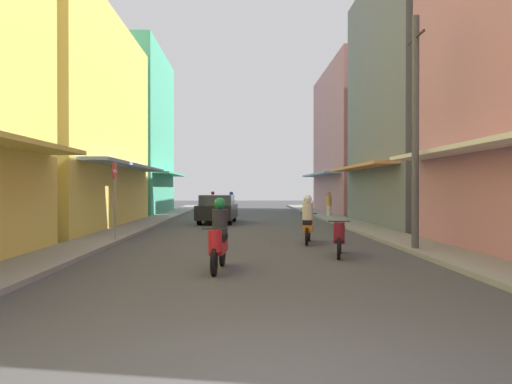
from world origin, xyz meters
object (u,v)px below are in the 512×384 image
(motorbike_orange, at_px, (308,222))
(motorbike_green, at_px, (213,203))
(motorbike_black, at_px, (231,205))
(parked_car, at_px, (217,209))
(pedestrian_midway, at_px, (329,204))
(street_sign_no_entry, at_px, (115,190))
(utility_pole, at_px, (415,132))
(motorbike_maroon, at_px, (339,237))
(motorbike_red, at_px, (219,238))

(motorbike_orange, relative_size, motorbike_green, 0.99)
(motorbike_black, distance_m, parked_car, 6.53)
(pedestrian_midway, bearing_deg, street_sign_no_entry, -125.28)
(motorbike_green, relative_size, utility_pole, 0.27)
(utility_pole, bearing_deg, motorbike_maroon, -162.38)
(motorbike_green, xyz_separation_m, utility_pole, (6.88, -21.37, 2.66))
(parked_car, height_order, pedestrian_midway, pedestrian_midway)
(motorbike_red, bearing_deg, motorbike_maroon, 33.61)
(motorbike_orange, height_order, motorbike_green, same)
(pedestrian_midway, bearing_deg, motorbike_orange, -103.24)
(motorbike_red, distance_m, street_sign_no_entry, 6.44)
(motorbike_black, xyz_separation_m, motorbike_orange, (2.81, -15.68, 0.00))
(motorbike_black, height_order, parked_car, motorbike_black)
(motorbike_maroon, bearing_deg, pedestrian_midway, 80.45)
(motorbike_orange, bearing_deg, motorbike_black, 100.16)
(motorbike_maroon, distance_m, motorbike_black, 18.93)
(motorbike_red, xyz_separation_m, parked_car, (-0.73, 14.18, 0.04))
(motorbike_red, distance_m, pedestrian_midway, 19.51)
(motorbike_maroon, xyz_separation_m, utility_pole, (2.28, 0.72, 2.86))
(motorbike_black, bearing_deg, motorbike_maroon, -80.21)
(motorbike_orange, relative_size, motorbike_red, 0.99)
(motorbike_maroon, distance_m, utility_pole, 3.73)
(motorbike_green, relative_size, street_sign_no_entry, 0.68)
(motorbike_green, distance_m, street_sign_no_entry, 19.03)
(motorbike_black, bearing_deg, parked_car, -95.06)
(motorbike_orange, height_order, motorbike_red, same)
(motorbike_orange, bearing_deg, motorbike_red, -117.90)
(motorbike_green, relative_size, pedestrian_midway, 1.12)
(utility_pole, height_order, street_sign_no_entry, utility_pole)
(parked_car, relative_size, pedestrian_midway, 2.61)
(motorbike_red, height_order, utility_pole, utility_pole)
(street_sign_no_entry, bearing_deg, pedestrian_midway, 54.72)
(motorbike_black, bearing_deg, motorbike_red, -89.56)
(motorbike_maroon, distance_m, pedestrian_midway, 16.81)
(pedestrian_midway, distance_m, street_sign_no_entry, 16.41)
(motorbike_black, bearing_deg, motorbike_green, 111.99)
(motorbike_maroon, xyz_separation_m, pedestrian_midway, (2.79, 16.57, 0.30))
(motorbike_green, bearing_deg, street_sign_no_entry, -96.25)
(parked_car, bearing_deg, utility_pole, -62.01)
(parked_car, height_order, street_sign_no_entry, street_sign_no_entry)
(motorbike_maroon, bearing_deg, utility_pole, 17.62)
(motorbike_orange, height_order, parked_car, motorbike_orange)
(motorbike_black, height_order, motorbike_red, same)
(motorbike_maroon, relative_size, motorbike_green, 0.99)
(motorbike_black, xyz_separation_m, street_sign_no_entry, (-3.46, -15.46, 1.01))
(utility_pole, bearing_deg, street_sign_no_entry, 164.57)
(utility_pole, distance_m, street_sign_no_entry, 9.43)
(utility_pole, xyz_separation_m, street_sign_no_entry, (-8.95, 2.47, -1.65))
(motorbike_red, xyz_separation_m, pedestrian_midway, (5.85, 18.61, 0.10))
(motorbike_green, bearing_deg, utility_pole, -72.14)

